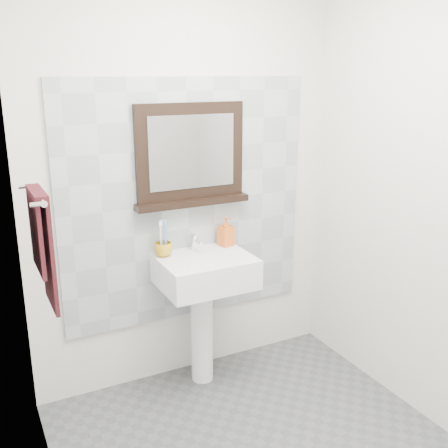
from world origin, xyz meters
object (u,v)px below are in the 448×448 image
Objects in this scene: soap_dispenser at (226,231)px; hand_towel at (43,240)px; toothbrush_cup at (163,249)px; pedestal_sink at (204,285)px; framed_mirror at (191,157)px.

hand_towel is at bearing -171.78° from soap_dispenser.
toothbrush_cup is 0.43m from soap_dispenser.
hand_towel is at bearing -160.59° from pedestal_sink.
framed_mirror is at bearing 18.33° from toothbrush_cup.
framed_mirror is (0.00, 0.19, 0.76)m from pedestal_sink.
hand_towel is (-0.95, -0.33, 0.52)m from pedestal_sink.
framed_mirror is at bearing 88.94° from pedestal_sink.
framed_mirror reaches higher than hand_towel.
pedestal_sink is 1.14m from hand_towel.
pedestal_sink is 8.80× the size of toothbrush_cup.
framed_mirror is (0.22, 0.07, 0.53)m from toothbrush_cup.
framed_mirror reaches higher than soap_dispenser.
soap_dispenser reaches higher than pedestal_sink.
framed_mirror is 1.11m from hand_towel.
pedestal_sink is 0.33m from toothbrush_cup.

